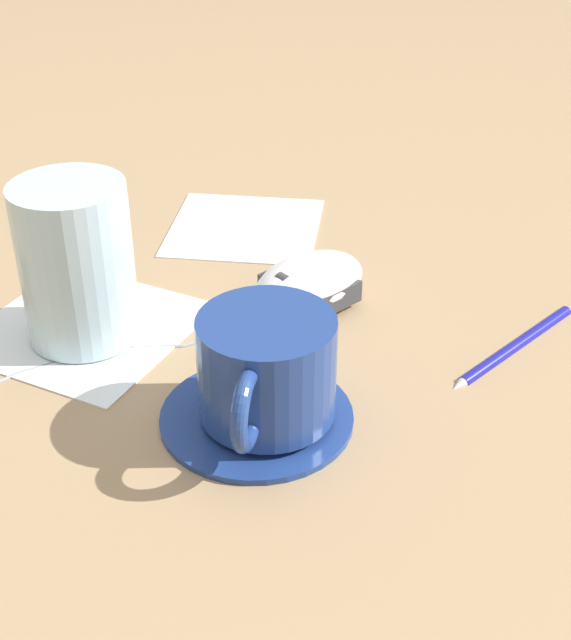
{
  "coord_description": "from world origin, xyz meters",
  "views": [
    {
      "loc": [
        -0.44,
        0.34,
        0.36
      ],
      "look_at": [
        -0.04,
        -0.0,
        0.03
      ],
      "focal_mm": 50.0,
      "sensor_mm": 36.0,
      "label": 1
    }
  ],
  "objects_px": {
    "saucer": "(257,414)",
    "computer_mouse": "(309,282)",
    "coffee_cup": "(266,369)",
    "drinking_glass": "(76,263)",
    "pen": "(515,342)"
  },
  "relations": [
    {
      "from": "pen",
      "to": "saucer",
      "type": "bearing_deg",
      "value": 73.53
    },
    {
      "from": "computer_mouse",
      "to": "drinking_glass",
      "type": "bearing_deg",
      "value": 64.78
    },
    {
      "from": "saucer",
      "to": "computer_mouse",
      "type": "bearing_deg",
      "value": -55.1
    },
    {
      "from": "drinking_glass",
      "to": "coffee_cup",
      "type": "bearing_deg",
      "value": -168.22
    },
    {
      "from": "computer_mouse",
      "to": "drinking_glass",
      "type": "distance_m",
      "value": 0.18
    },
    {
      "from": "computer_mouse",
      "to": "saucer",
      "type": "bearing_deg",
      "value": 124.9
    },
    {
      "from": "pen",
      "to": "computer_mouse",
      "type": "bearing_deg",
      "value": 26.25
    },
    {
      "from": "saucer",
      "to": "drinking_glass",
      "type": "relative_size",
      "value": 1.06
    },
    {
      "from": "saucer",
      "to": "coffee_cup",
      "type": "distance_m",
      "value": 0.04
    },
    {
      "from": "drinking_glass",
      "to": "pen",
      "type": "bearing_deg",
      "value": -133.75
    },
    {
      "from": "coffee_cup",
      "to": "drinking_glass",
      "type": "relative_size",
      "value": 0.89
    },
    {
      "from": "coffee_cup",
      "to": "computer_mouse",
      "type": "height_order",
      "value": "coffee_cup"
    },
    {
      "from": "pen",
      "to": "drinking_glass",
      "type": "bearing_deg",
      "value": 46.25
    },
    {
      "from": "saucer",
      "to": "computer_mouse",
      "type": "distance_m",
      "value": 0.15
    },
    {
      "from": "saucer",
      "to": "computer_mouse",
      "type": "relative_size",
      "value": 1.28
    }
  ]
}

